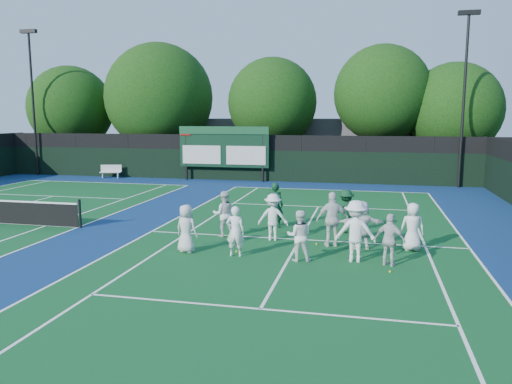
# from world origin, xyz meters

# --- Properties ---
(ground) EXTENTS (120.00, 120.00, 0.00)m
(ground) POSITION_xyz_m (0.00, 0.00, 0.00)
(ground) COLOR #1C340E
(ground) RESTS_ON ground
(court_apron) EXTENTS (34.00, 32.00, 0.01)m
(court_apron) POSITION_xyz_m (-6.00, 1.00, 0.00)
(court_apron) COLOR navy
(court_apron) RESTS_ON ground
(near_court) EXTENTS (11.05, 23.85, 0.01)m
(near_court) POSITION_xyz_m (0.00, 1.00, 0.01)
(near_court) COLOR #104F22
(near_court) RESTS_ON ground
(back_fence) EXTENTS (34.00, 0.08, 3.00)m
(back_fence) POSITION_xyz_m (-6.00, 16.00, 1.36)
(back_fence) COLOR black
(back_fence) RESTS_ON ground
(scoreboard) EXTENTS (6.00, 0.21, 3.55)m
(scoreboard) POSITION_xyz_m (-7.01, 15.59, 2.19)
(scoreboard) COLOR black
(scoreboard) RESTS_ON ground
(clubhouse) EXTENTS (18.00, 6.00, 4.00)m
(clubhouse) POSITION_xyz_m (-2.00, 24.00, 2.00)
(clubhouse) COLOR #59595E
(clubhouse) RESTS_ON ground
(light_pole_left) EXTENTS (1.20, 0.30, 10.12)m
(light_pole_left) POSITION_xyz_m (-21.00, 15.70, 6.30)
(light_pole_left) COLOR black
(light_pole_left) RESTS_ON ground
(light_pole_right) EXTENTS (1.20, 0.30, 10.12)m
(light_pole_right) POSITION_xyz_m (7.50, 15.70, 6.30)
(light_pole_right) COLOR black
(light_pole_right) RESTS_ON ground
(bench) EXTENTS (1.47, 0.73, 0.90)m
(bench) POSITION_xyz_m (-15.02, 15.37, 0.48)
(bench) COLOR silver
(bench) RESTS_ON ground
(tree_a) EXTENTS (6.47, 6.47, 8.05)m
(tree_a) POSITION_xyz_m (-20.37, 19.58, 4.65)
(tree_a) COLOR black
(tree_a) RESTS_ON ground
(tree_b) EXTENTS (7.95, 7.95, 9.55)m
(tree_b) POSITION_xyz_m (-12.96, 19.58, 5.37)
(tree_b) COLOR black
(tree_b) RESTS_ON ground
(tree_c) EXTENTS (6.27, 6.27, 8.30)m
(tree_c) POSITION_xyz_m (-4.39, 19.58, 5.00)
(tree_c) COLOR black
(tree_c) RESTS_ON ground
(tree_d) EXTENTS (6.49, 6.49, 8.95)m
(tree_d) POSITION_xyz_m (3.14, 19.58, 5.53)
(tree_d) COLOR black
(tree_d) RESTS_ON ground
(tree_e) EXTENTS (6.15, 6.15, 7.70)m
(tree_e) POSITION_xyz_m (7.73, 19.58, 4.46)
(tree_e) COLOR black
(tree_e) RESTS_ON ground
(tennis_ball_0) EXTENTS (0.07, 0.07, 0.07)m
(tennis_ball_0) POSITION_xyz_m (-1.71, -1.04, 0.03)
(tennis_ball_0) COLOR #CCD018
(tennis_ball_0) RESTS_ON ground
(tennis_ball_1) EXTENTS (0.07, 0.07, 0.07)m
(tennis_ball_1) POSITION_xyz_m (2.15, 1.97, 0.03)
(tennis_ball_1) COLOR #CCD018
(tennis_ball_1) RESTS_ON ground
(tennis_ball_2) EXTENTS (0.07, 0.07, 0.07)m
(tennis_ball_2) POSITION_xyz_m (2.89, -2.09, 0.03)
(tennis_ball_2) COLOR #CCD018
(tennis_ball_2) RESTS_ON ground
(tennis_ball_3) EXTENTS (0.07, 0.07, 0.07)m
(tennis_ball_3) POSITION_xyz_m (-2.53, 2.79, 0.03)
(tennis_ball_3) COLOR #CCD018
(tennis_ball_3) RESTS_ON ground
(tennis_ball_4) EXTENTS (0.07, 0.07, 0.07)m
(tennis_ball_4) POSITION_xyz_m (1.18, 2.37, 0.03)
(tennis_ball_4) COLOR #CCD018
(tennis_ball_4) RESTS_ON ground
(tennis_ball_5) EXTENTS (0.07, 0.07, 0.07)m
(tennis_ball_5) POSITION_xyz_m (0.64, 0.41, 0.03)
(tennis_ball_5) COLOR #CCD018
(tennis_ball_5) RESTS_ON ground
(player_front_0) EXTENTS (0.84, 0.66, 1.51)m
(player_front_0) POSITION_xyz_m (-3.24, -1.33, 0.76)
(player_front_0) COLOR silver
(player_front_0) RESTS_ON ground
(player_front_1) EXTENTS (0.58, 0.39, 1.56)m
(player_front_1) POSITION_xyz_m (-1.63, -1.46, 0.78)
(player_front_1) COLOR white
(player_front_1) RESTS_ON ground
(player_front_2) EXTENTS (0.80, 0.66, 1.52)m
(player_front_2) POSITION_xyz_m (0.31, -1.50, 0.76)
(player_front_2) COLOR white
(player_front_2) RESTS_ON ground
(player_front_3) EXTENTS (1.21, 0.74, 1.81)m
(player_front_3) POSITION_xyz_m (1.92, -1.21, 0.91)
(player_front_3) COLOR white
(player_front_3) RESTS_ON ground
(player_front_4) EXTENTS (0.96, 0.69, 1.51)m
(player_front_4) POSITION_xyz_m (2.88, -1.43, 0.75)
(player_front_4) COLOR silver
(player_front_4) RESTS_ON ground
(player_back_0) EXTENTS (0.94, 0.84, 1.62)m
(player_back_0) POSITION_xyz_m (-2.68, 0.90, 0.81)
(player_back_0) COLOR silver
(player_back_0) RESTS_ON ground
(player_back_1) EXTENTS (1.08, 0.67, 1.61)m
(player_back_1) POSITION_xyz_m (-0.90, 0.74, 0.81)
(player_back_1) COLOR white
(player_back_1) RESTS_ON ground
(player_back_2) EXTENTS (1.14, 0.74, 1.80)m
(player_back_2) POSITION_xyz_m (1.14, 0.36, 0.90)
(player_back_2) COLOR silver
(player_back_2) RESTS_ON ground
(player_back_3) EXTENTS (1.51, 0.69, 1.57)m
(player_back_3) POSITION_xyz_m (2.07, 0.27, 0.79)
(player_back_3) COLOR white
(player_back_3) RESTS_ON ground
(player_back_4) EXTENTS (0.81, 0.58, 1.53)m
(player_back_4) POSITION_xyz_m (3.64, 0.43, 0.77)
(player_back_4) COLOR white
(player_back_4) RESTS_ON ground
(coach_left) EXTENTS (0.66, 0.45, 1.74)m
(coach_left) POSITION_xyz_m (-1.19, 2.67, 0.87)
(coach_left) COLOR #0E361F
(coach_left) RESTS_ON ground
(coach_right) EXTENTS (1.19, 0.97, 1.60)m
(coach_right) POSITION_xyz_m (1.48, 2.39, 0.80)
(coach_right) COLOR #103B1F
(coach_right) RESTS_ON ground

